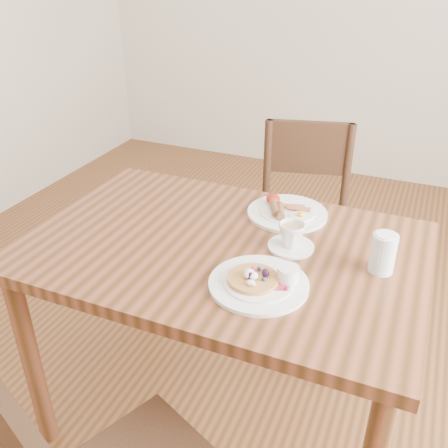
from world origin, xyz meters
name	(u,v)px	position (x,y,z in m)	size (l,w,h in m)	color
ground	(224,412)	(0.00, 0.00, 0.00)	(5.00, 5.00, 0.00)	#5A3119
dining_table	(224,271)	(0.00, 0.00, 0.65)	(1.20, 0.80, 0.75)	brown
chair_far	(303,214)	(0.06, 0.76, 0.49)	(0.51, 0.51, 0.88)	#392414
pancake_plate	(261,281)	(0.17, -0.16, 0.76)	(0.27, 0.27, 0.06)	white
breakfast_plate	(286,212)	(0.12, 0.26, 0.76)	(0.27, 0.27, 0.04)	white
teacup_saucer	(291,237)	(0.19, 0.06, 0.79)	(0.14, 0.14, 0.08)	white
water_glass	(383,253)	(0.46, 0.04, 0.81)	(0.07, 0.07, 0.12)	silver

